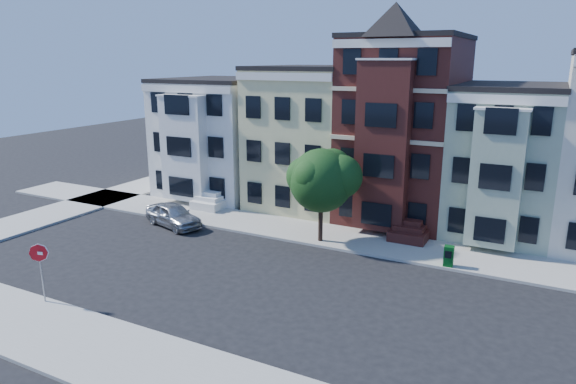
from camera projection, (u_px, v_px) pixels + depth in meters
The scene contains 12 objects.
ground at pixel (315, 297), 23.94m from camera, with size 120.00×120.00×0.00m, color black.
far_sidewalk at pixel (370, 243), 30.79m from camera, with size 60.00×4.00×0.15m, color #9E9B93.
cross_sidewalk at pixel (11, 227), 33.73m from camera, with size 4.00×60.00×0.15m, color #9E9B93.
house_white at pixel (222, 138), 41.95m from camera, with size 8.00×9.00×9.00m, color white.
house_yellow at pixel (311, 139), 38.26m from camera, with size 7.00×9.00×10.00m, color beige.
house_brown at pixel (404, 131), 34.88m from camera, with size 7.00×9.00×12.00m, color #401714.
house_green at pixel (505, 161), 32.36m from camera, with size 6.00×9.00×9.00m, color #97A88F.
street_tree at pixel (321, 185), 30.07m from camera, with size 5.94×5.94×6.91m, color #1E491A, non-canonical shape.
parked_car at pixel (173, 215), 33.86m from camera, with size 1.84×4.57×1.56m, color #A3A5AB.
newspaper_box at pixel (449, 256), 27.00m from camera, with size 0.49×0.44×1.10m, color #094F18.
fire_hydrant at pixel (168, 209), 35.96m from camera, with size 0.27×0.27×0.75m, color silver.
stop_sign at pixel (41, 269), 22.79m from camera, with size 0.85×0.12×3.11m, color #B40E15, non-canonical shape.
Camera 1 is at (9.00, -20.04, 10.77)m, focal length 32.00 mm.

